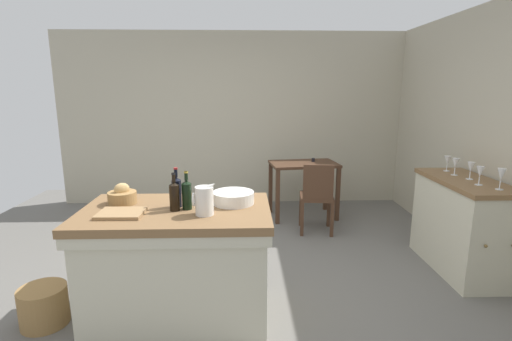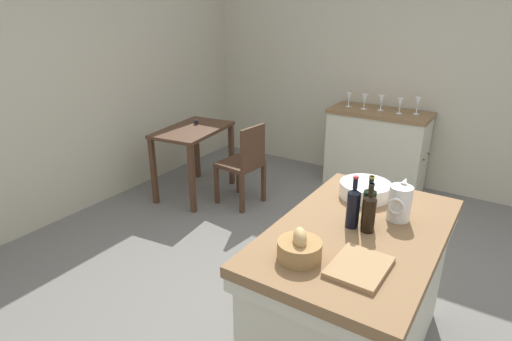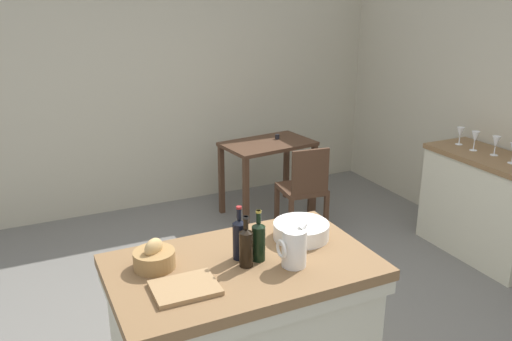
% 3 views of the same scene
% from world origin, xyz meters
% --- Properties ---
extents(ground_plane, '(6.76, 6.76, 0.00)m').
position_xyz_m(ground_plane, '(0.00, 0.00, 0.00)').
color(ground_plane, '#66635E').
extents(wall_back, '(5.32, 0.12, 2.60)m').
position_xyz_m(wall_back, '(0.00, 2.60, 1.30)').
color(wall_back, '#B2AA93').
rests_on(wall_back, ground).
extents(island_table, '(1.40, 0.85, 0.89)m').
position_xyz_m(island_table, '(-0.38, -0.56, 0.48)').
color(island_table, brown).
rests_on(island_table, ground).
extents(side_cabinet, '(0.52, 1.12, 0.92)m').
position_xyz_m(side_cabinet, '(2.26, 0.17, 0.46)').
color(side_cabinet, brown).
rests_on(side_cabinet, ground).
extents(writing_desk, '(0.96, 0.67, 0.82)m').
position_xyz_m(writing_desk, '(0.96, 1.81, 0.64)').
color(writing_desk, '#472D1E').
rests_on(writing_desk, ground).
extents(wooden_chair, '(0.44, 0.44, 0.89)m').
position_xyz_m(wooden_chair, '(1.03, 1.18, 0.48)').
color(wooden_chair, '#472D1E').
rests_on(wooden_chair, ground).
extents(pitcher, '(0.17, 0.13, 0.25)m').
position_xyz_m(pitcher, '(-0.15, -0.70, 0.99)').
color(pitcher, silver).
rests_on(pitcher, island_table).
extents(wash_bowl, '(0.32, 0.32, 0.09)m').
position_xyz_m(wash_bowl, '(0.05, -0.44, 0.94)').
color(wash_bowl, silver).
rests_on(wash_bowl, island_table).
extents(bread_basket, '(0.22, 0.22, 0.16)m').
position_xyz_m(bread_basket, '(-0.81, -0.41, 0.95)').
color(bread_basket, olive).
rests_on(bread_basket, island_table).
extents(cutting_board, '(0.32, 0.25, 0.02)m').
position_xyz_m(cutting_board, '(-0.74, -0.69, 0.90)').
color(cutting_board, '#99754C').
rests_on(cutting_board, island_table).
extents(wine_bottle_dark, '(0.07, 0.07, 0.29)m').
position_xyz_m(wine_bottle_dark, '(-0.29, -0.57, 1.01)').
color(wine_bottle_dark, black).
rests_on(wine_bottle_dark, island_table).
extents(wine_bottle_amber, '(0.07, 0.07, 0.30)m').
position_xyz_m(wine_bottle_amber, '(-0.37, -0.51, 1.01)').
color(wine_bottle_amber, black).
rests_on(wine_bottle_amber, island_table).
extents(wine_bottle_green, '(0.07, 0.07, 0.28)m').
position_xyz_m(wine_bottle_green, '(-0.38, -0.60, 1.00)').
color(wine_bottle_green, black).
rests_on(wine_bottle_green, island_table).
extents(wine_glass_middle, '(0.07, 0.07, 0.17)m').
position_xyz_m(wine_glass_middle, '(2.29, 0.18, 1.03)').
color(wine_glass_middle, white).
rests_on(wine_glass_middle, side_cabinet).
extents(wine_glass_right, '(0.07, 0.07, 0.17)m').
position_xyz_m(wine_glass_right, '(2.24, 0.35, 1.04)').
color(wine_glass_right, white).
rests_on(wine_glass_right, side_cabinet).
extents(wine_glass_far_right, '(0.07, 0.07, 0.16)m').
position_xyz_m(wine_glass_far_right, '(2.26, 0.55, 1.03)').
color(wine_glass_far_right, white).
rests_on(wine_glass_far_right, side_cabinet).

